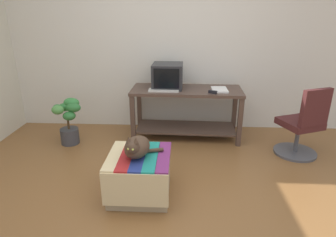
# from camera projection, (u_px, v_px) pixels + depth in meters

# --- Properties ---
(ground_plane) EXTENTS (14.00, 14.00, 0.00)m
(ground_plane) POSITION_uv_depth(u_px,v_px,m) (163.00, 205.00, 2.70)
(ground_plane) COLOR brown
(back_wall) EXTENTS (8.00, 0.10, 2.60)m
(back_wall) POSITION_uv_depth(u_px,v_px,m) (172.00, 41.00, 4.16)
(back_wall) COLOR silver
(back_wall) RESTS_ON ground_plane
(desk) EXTENTS (1.52, 0.63, 0.70)m
(desk) POSITION_uv_depth(u_px,v_px,m) (186.00, 105.00, 4.01)
(desk) COLOR #4C382D
(desk) RESTS_ON ground_plane
(tv_monitor) EXTENTS (0.42, 0.43, 0.33)m
(tv_monitor) POSITION_uv_depth(u_px,v_px,m) (168.00, 76.00, 3.94)
(tv_monitor) COLOR #28282B
(tv_monitor) RESTS_ON desk
(keyboard) EXTENTS (0.40, 0.15, 0.02)m
(keyboard) POSITION_uv_depth(u_px,v_px,m) (164.00, 90.00, 3.83)
(keyboard) COLOR beige
(keyboard) RESTS_ON desk
(book) EXTENTS (0.21, 0.30, 0.02)m
(book) POSITION_uv_depth(u_px,v_px,m) (219.00, 90.00, 3.86)
(book) COLOR white
(book) RESTS_ON desk
(ottoman_with_blanket) EXTENTS (0.59, 0.62, 0.43)m
(ottoman_with_blanket) POSITION_uv_depth(u_px,v_px,m) (140.00, 175.00, 2.80)
(ottoman_with_blanket) COLOR tan
(ottoman_with_blanket) RESTS_ON ground_plane
(cat) EXTENTS (0.38, 0.37, 0.25)m
(cat) POSITION_uv_depth(u_px,v_px,m) (137.00, 147.00, 2.66)
(cat) COLOR #473323
(cat) RESTS_ON ottoman_with_blanket
(potted_plant) EXTENTS (0.39, 0.35, 0.62)m
(potted_plant) POSITION_uv_depth(u_px,v_px,m) (68.00, 121.00, 3.85)
(potted_plant) COLOR #3D3D42
(potted_plant) RESTS_ON ground_plane
(office_chair) EXTENTS (0.55, 0.55, 0.89)m
(office_chair) POSITION_uv_depth(u_px,v_px,m) (303.00, 127.00, 3.50)
(office_chair) COLOR #4C4C51
(office_chair) RESTS_ON ground_plane
(stapler) EXTENTS (0.11, 0.09, 0.04)m
(stapler) POSITION_uv_depth(u_px,v_px,m) (213.00, 92.00, 3.71)
(stapler) COLOR black
(stapler) RESTS_ON desk
(pen) EXTENTS (0.05, 0.14, 0.01)m
(pen) POSITION_uv_depth(u_px,v_px,m) (221.00, 90.00, 3.87)
(pen) COLOR #2351B2
(pen) RESTS_ON desk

